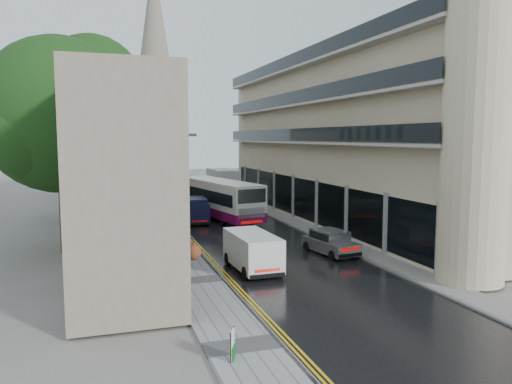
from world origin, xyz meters
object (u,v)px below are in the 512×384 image
tree_near (61,142)px  estate_sign (232,345)px  silver_hatchback (333,248)px  lamp_post_near (185,195)px  navy_van (189,212)px  pedestrian (158,218)px  white_lorry (216,188)px  tree_far (75,149)px  lamp_post_far (152,169)px  white_van (246,260)px  cream_bus (223,204)px

tree_near → estate_sign: 20.33m
silver_hatchback → lamp_post_near: (-8.13, 3.56, 3.00)m
tree_near → navy_van: tree_near is taller
pedestrian → white_lorry: bearing=-110.8°
tree_far → lamp_post_far: 7.74m
white_lorry → navy_van: 11.40m
tree_near → navy_van: (9.13, 6.85, -5.81)m
white_van → lamp_post_far: 25.73m
cream_bus → silver_hatchback: size_ratio=3.05×
navy_van → cream_bus: bearing=1.8°
tree_far → navy_van: size_ratio=2.86×
lamp_post_far → white_van: bearing=-87.6°
tree_near → pedestrian: (6.45, 5.09, -5.88)m
lamp_post_far → estate_sign: lamp_post_far is taller
cream_bus → white_lorry: white_lorry is taller
tree_near → white_lorry: tree_near is taller
tree_far → tree_near: bearing=-91.3°
navy_van → pedestrian: navy_van is taller
cream_bus → estate_sign: 25.79m
silver_hatchback → white_van: (-6.07, -2.34, 0.29)m
lamp_post_far → estate_sign: 34.49m
estate_sign → tree_near: bearing=133.1°
cream_bus → navy_van: bearing=166.2°
tree_far → lamp_post_far: tree_far is taller
pedestrian → estate_sign: pedestrian is taller
tree_near → tree_far: tree_near is taller
pedestrian → lamp_post_near: lamp_post_near is taller
white_lorry → estate_sign: (-7.80, -35.56, -1.35)m
white_lorry → lamp_post_near: 21.98m
pedestrian → lamp_post_far: lamp_post_far is taller
pedestrian → estate_sign: 23.45m
white_van → lamp_post_near: bearing=107.5°
white_lorry → pedestrian: 14.21m
tree_near → white_van: tree_near is taller
tree_far → cream_bus: bearing=-28.3°
tree_far → estate_sign: 32.36m
tree_far → pedestrian: tree_far is taller
white_van → estate_sign: 9.36m
cream_bus → silver_hatchback: cream_bus is taller
tree_far → estate_sign: size_ratio=13.03×
tree_far → silver_hatchback: bearing=-53.6°
silver_hatchback → lamp_post_far: bearing=100.5°
tree_near → navy_van: 12.81m
tree_near → estate_sign: bearing=-71.9°
white_van → lamp_post_near: lamp_post_near is taller
tree_near → silver_hatchback: tree_near is taller
cream_bus → lamp_post_near: bearing=-126.6°
white_van → navy_van: (0.03, 16.38, 0.06)m
cream_bus → white_lorry: bearing=68.6°
tree_near → cream_bus: size_ratio=1.12×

